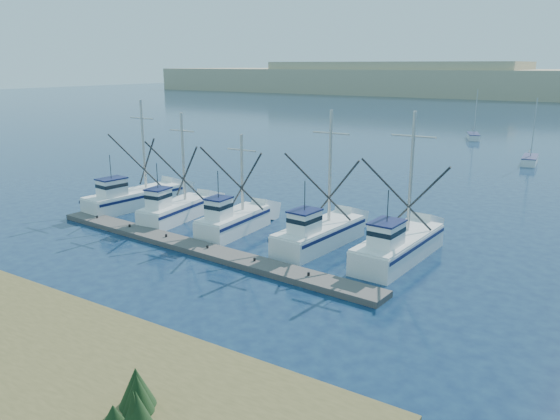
% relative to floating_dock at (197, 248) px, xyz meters
% --- Properties ---
extents(ground, '(500.00, 500.00, 0.00)m').
position_rel_floating_dock_xyz_m(ground, '(7.19, -6.55, -0.18)').
color(ground, '#0D1D3C').
rests_on(ground, ground).
extents(floating_dock, '(27.68, 3.87, 0.37)m').
position_rel_floating_dock_xyz_m(floating_dock, '(0.00, 0.00, 0.00)').
color(floating_dock, '#55504C').
rests_on(floating_dock, ground).
extents(trawler_fleet, '(27.26, 8.97, 9.25)m').
position_rel_floating_dock_xyz_m(trawler_fleet, '(0.57, 4.94, 0.76)').
color(trawler_fleet, white).
rests_on(trawler_fleet, ground).
extents(sailboat_near, '(2.07, 5.32, 8.10)m').
position_rel_floating_dock_xyz_m(sailboat_near, '(13.15, 47.30, 0.32)').
color(sailboat_near, white).
rests_on(sailboat_near, ground).
extents(sailboat_far, '(3.25, 5.46, 8.10)m').
position_rel_floating_dock_xyz_m(sailboat_far, '(1.40, 67.09, 0.32)').
color(sailboat_far, white).
rests_on(sailboat_far, ground).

